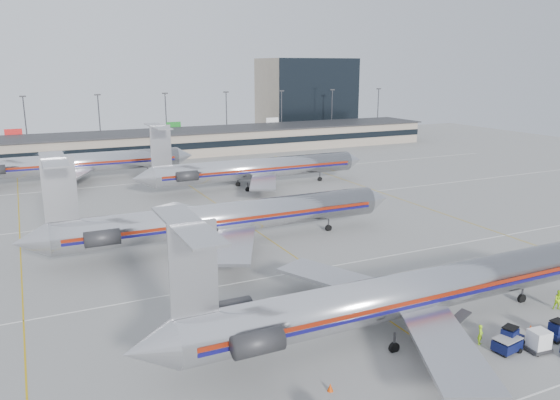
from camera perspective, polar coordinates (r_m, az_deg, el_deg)
ground at (r=54.75m, az=8.66°, el=-10.58°), size 260.00×260.00×0.00m
apron_markings at (r=62.58m, az=3.50°, el=-7.24°), size 160.00×0.15×0.02m
terminal at (r=143.15m, az=-13.85°, el=5.67°), size 162.00×17.00×6.25m
light_mast_row at (r=156.23m, az=-15.05°, el=8.26°), size 163.60×0.40×15.28m
distant_building at (r=191.95m, az=2.71°, el=10.83°), size 30.00×20.00×25.00m
jet_foreground at (r=47.99m, az=12.22°, el=-9.67°), size 47.33×27.87×12.39m
jet_second_row at (r=69.48m, az=-6.22°, el=-1.88°), size 49.58×29.20×12.98m
jet_third_row at (r=102.99m, az=-2.84°, el=3.31°), size 46.63×28.68×12.75m
jet_back_row at (r=115.73m, az=-20.87°, el=3.61°), size 47.31×29.10×12.94m
tug_center at (r=49.82m, az=22.98°, el=-13.09°), size 2.51×1.77×1.85m
tug_right at (r=52.64m, az=27.09°, el=-12.08°), size 2.28×1.24×1.80m
cart_inner at (r=49.01m, az=22.63°, el=-13.76°), size 2.38×1.81×1.24m
uld_container at (r=49.96m, az=25.42°, el=-13.16°), size 1.87×1.61×1.84m
belt_loader at (r=48.54m, az=16.95°, el=-13.55°), size 4.73×2.15×2.43m
ramp_worker_near at (r=49.35m, az=20.20°, el=-13.06°), size 0.75×0.71×1.72m
ramp_worker_far at (r=58.63m, az=27.12°, el=-9.29°), size 1.20×1.13×1.95m
cone_right at (r=53.26m, az=24.70°, el=-12.09°), size 0.62×0.62×0.67m
cone_left at (r=41.08m, az=5.27°, el=-18.91°), size 0.45×0.45×0.59m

